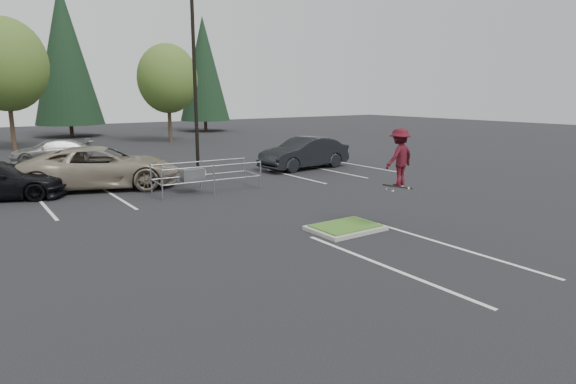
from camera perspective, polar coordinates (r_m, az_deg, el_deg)
ground at (r=15.22m, az=6.81°, el=-4.49°), size 120.00×120.00×0.00m
grass_median at (r=15.20m, az=6.82°, el=-4.20°), size 2.20×1.60×0.16m
stall_lines at (r=19.35m, az=-8.20°, el=-1.03°), size 22.62×17.60×0.01m
light_pole at (r=25.09m, az=-10.96°, el=12.23°), size 0.70×0.60×10.12m
decid_b at (r=41.62m, az=-30.50°, el=12.60°), size 5.89×5.89×9.64m
decid_c at (r=43.67m, az=-14.09°, el=12.66°), size 5.12×5.12×8.38m
conif_b at (r=52.43m, az=-24.94°, el=14.56°), size 6.38×6.38×14.50m
conif_c at (r=55.77m, az=-9.95°, el=14.17°), size 5.50×5.50×12.50m
cart_corral at (r=20.96m, az=-10.88°, el=2.07°), size 4.58×1.87×1.27m
skateboarder at (r=14.90m, az=13.05°, el=4.01°), size 1.19×0.77×1.91m
car_l_tan at (r=23.22m, az=-21.43°, el=2.74°), size 7.42×5.26×1.88m
car_r_charc at (r=27.34m, az=1.94°, el=4.64°), size 5.49×2.25×1.77m
car_far_silver at (r=33.44m, az=-26.13°, el=4.41°), size 4.94×2.45×1.38m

